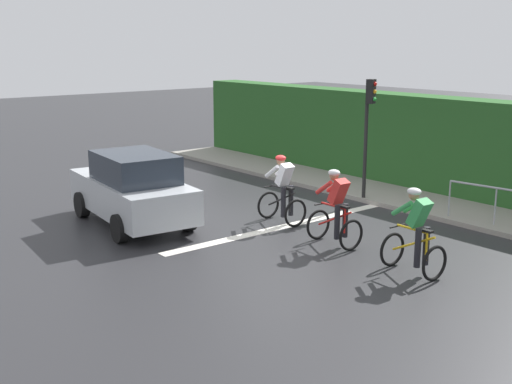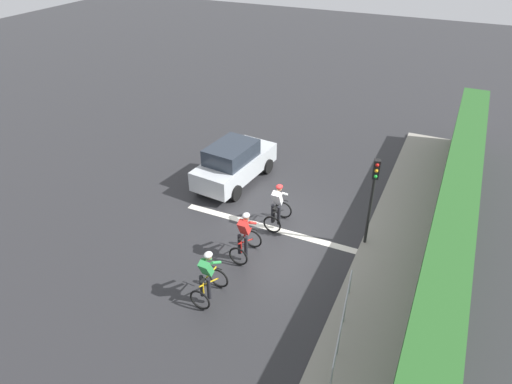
# 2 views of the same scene
# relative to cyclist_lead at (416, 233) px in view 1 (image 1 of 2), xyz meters

# --- Properties ---
(ground_plane) EXTENTS (80.00, 80.00, 0.00)m
(ground_plane) POSITION_rel_cyclist_lead_xyz_m (-0.34, -4.40, -0.80)
(ground_plane) COLOR #28282B
(sidewalk_kerb) EXTENTS (2.80, 23.81, 0.12)m
(sidewalk_kerb) POSITION_rel_cyclist_lead_xyz_m (-4.86, -2.40, -0.74)
(sidewalk_kerb) COLOR gray
(sidewalk_kerb) RESTS_ON ground
(stone_wall_low) EXTENTS (0.44, 23.81, 0.50)m
(stone_wall_low) POSITION_rel_cyclist_lead_xyz_m (-5.76, -2.40, -0.55)
(stone_wall_low) COLOR gray
(stone_wall_low) RESTS_ON ground
(hedge_wall) EXTENTS (1.10, 23.81, 2.78)m
(hedge_wall) POSITION_rel_cyclist_lead_xyz_m (-6.06, -2.40, 0.59)
(hedge_wall) COLOR #265623
(hedge_wall) RESTS_ON ground
(road_marking_stop_line) EXTENTS (7.00, 0.30, 0.01)m
(road_marking_stop_line) POSITION_rel_cyclist_lead_xyz_m (-0.34, -3.97, -0.79)
(road_marking_stop_line) COLOR silver
(road_marking_stop_line) RESTS_ON ground
(cyclist_lead) EXTENTS (0.72, 1.11, 1.66)m
(cyclist_lead) POSITION_rel_cyclist_lead_xyz_m (0.00, 0.00, 0.00)
(cyclist_lead) COLOR black
(cyclist_lead) RESTS_ON ground
(cyclist_second) EXTENTS (0.71, 1.10, 1.66)m
(cyclist_second) POSITION_rel_cyclist_lead_xyz_m (-0.12, -2.19, 0.00)
(cyclist_second) COLOR black
(cyclist_second) RESTS_ON ground
(cyclist_mid) EXTENTS (0.70, 1.09, 1.66)m
(cyclist_mid) POSITION_rel_cyclist_lead_xyz_m (-0.41, -4.25, 0.00)
(cyclist_mid) COLOR black
(cyclist_mid) RESTS_ON ground
(car_silver) EXTENTS (2.21, 4.25, 1.76)m
(car_silver) POSITION_rel_cyclist_lead_xyz_m (2.45, -6.43, 0.08)
(car_silver) COLOR #B7BCC1
(car_silver) RESTS_ON ground
(traffic_light_near_crossing) EXTENTS (0.24, 0.31, 3.34)m
(traffic_light_near_crossing) POSITION_rel_cyclist_lead_xyz_m (-3.58, -4.40, 1.43)
(traffic_light_near_crossing) COLOR black
(traffic_light_near_crossing) RESTS_ON ground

